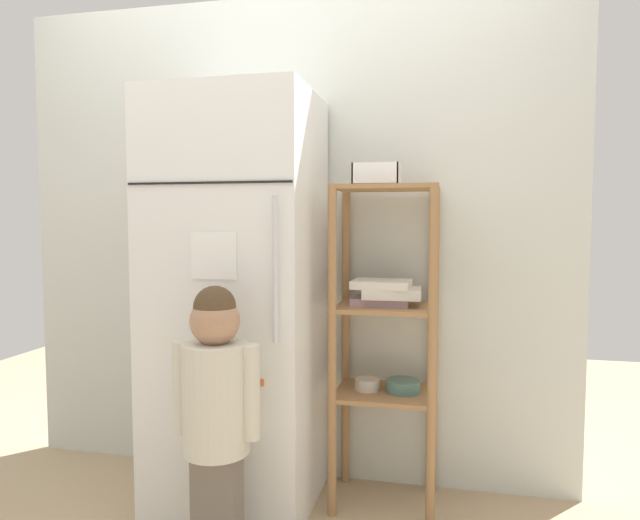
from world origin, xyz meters
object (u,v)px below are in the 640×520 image
object	(u,v)px
child_standing	(216,397)
pantry_shelf_unit	(386,320)
fruit_bin	(378,177)
refrigerator	(237,302)

from	to	relation	value
child_standing	pantry_shelf_unit	distance (m)	0.79
child_standing	pantry_shelf_unit	size ratio (longest dim) A/B	0.73
child_standing	fruit_bin	size ratio (longest dim) A/B	5.26
pantry_shelf_unit	child_standing	bearing A→B (deg)	-133.11
fruit_bin	refrigerator	bearing A→B (deg)	-169.28
pantry_shelf_unit	refrigerator	bearing A→B (deg)	-169.39
refrigerator	pantry_shelf_unit	xyz separation A→B (m)	(0.62, 0.12, -0.07)
refrigerator	fruit_bin	world-z (taller)	refrigerator
refrigerator	child_standing	distance (m)	0.53
refrigerator	fruit_bin	distance (m)	0.79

